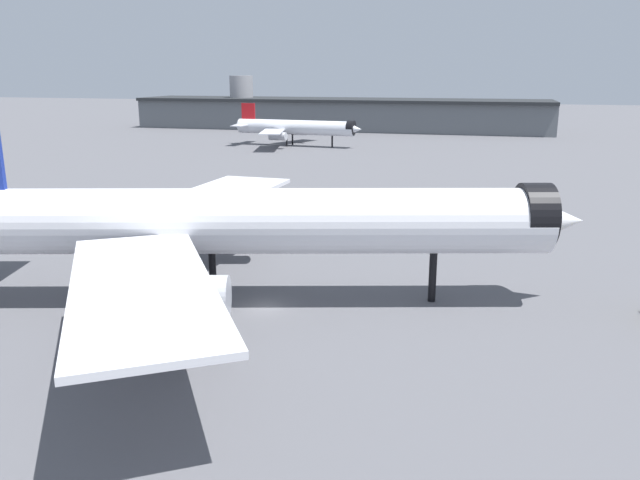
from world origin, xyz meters
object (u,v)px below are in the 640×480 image
airliner_near_gate (231,223)px  baggage_cart_trailing (455,228)px  baggage_tug_wing (64,223)px  airliner_far_taxiway (294,128)px  traffic_cone_wingtip (34,240)px

airliner_near_gate → baggage_cart_trailing: (19.18, 33.90, -7.20)m
baggage_tug_wing → baggage_cart_trailing: bearing=28.8°
baggage_tug_wing → baggage_cart_trailing: (55.34, 13.17, 0.00)m
airliner_near_gate → baggage_cart_trailing: 39.61m
airliner_far_taxiway → traffic_cone_wingtip: size_ratio=55.97×
airliner_near_gate → baggage_tug_wing: 42.30m
traffic_cone_wingtip → baggage_tug_wing: bearing=96.9°
airliner_far_taxiway → traffic_cone_wingtip: bearing=-84.7°
airliner_far_taxiway → baggage_tug_wing: airliner_far_taxiway is taller
airliner_near_gate → airliner_far_taxiway: size_ratio=1.53×
airliner_near_gate → baggage_cart_trailing: airliner_near_gate is taller
airliner_near_gate → airliner_far_taxiway: 139.87m
airliner_near_gate → baggage_tug_wing: (-36.16, 20.73, -7.20)m
airliner_far_taxiway → baggage_tug_wing: (2.53, -113.66, -4.76)m
baggage_tug_wing → traffic_cone_wingtip: 7.64m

